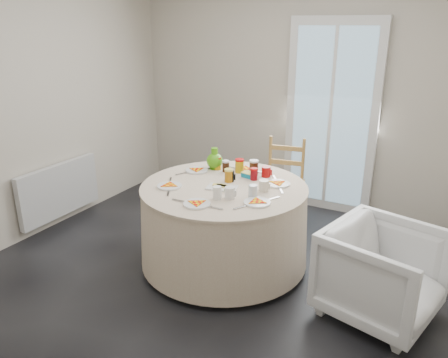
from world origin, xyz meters
The scene contains 14 objects.
floor centered at (0.00, 0.00, 0.00)m, with size 4.00×4.00×0.00m, color black.
wall_back centered at (0.00, 2.00, 1.30)m, with size 4.00×0.02×2.60m, color #BCB5A3.
wall_left centered at (-2.00, 0.00, 1.30)m, with size 0.02×4.00×2.60m, color #BCB5A3.
glass_door centered at (0.40, 1.95, 1.05)m, with size 1.00×0.08×2.10m, color silver.
radiator centered at (-1.94, 0.20, 0.38)m, with size 0.07×1.00×0.55m, color silver.
table centered at (-0.03, 0.29, 0.38)m, with size 1.44×1.44×0.73m, color beige.
wooden_chair centered at (0.11, 1.30, 0.47)m, with size 0.41×0.39×0.92m, color tan, non-canonical shape.
armchair centered at (1.30, 0.18, 0.39)m, with size 0.73×0.69×0.76m, color silver.
place_settings centered at (-0.03, 0.29, 0.77)m, with size 1.12×1.12×0.02m, color white, non-canonical shape.
jar_cluster centered at (-0.09, 0.59, 0.82)m, with size 0.48×0.24×0.14m, color brown, non-canonical shape.
butter_tub centered at (0.06, 0.58, 0.79)m, with size 0.12×0.08×0.05m, color #0D7FA9.
green_pitcher centered at (-0.32, 0.64, 0.87)m, with size 0.15×0.15×0.20m, color #489E10, non-canonical shape.
cheese_platter centered at (-0.02, 0.23, 0.77)m, with size 0.25×0.16×0.03m, color white, non-canonical shape.
mugs_glasses centered at (0.14, 0.28, 0.81)m, with size 0.61×0.61×0.11m, color #A1A1A1, non-canonical shape.
Camera 1 is at (1.58, -2.73, 2.03)m, focal length 35.00 mm.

